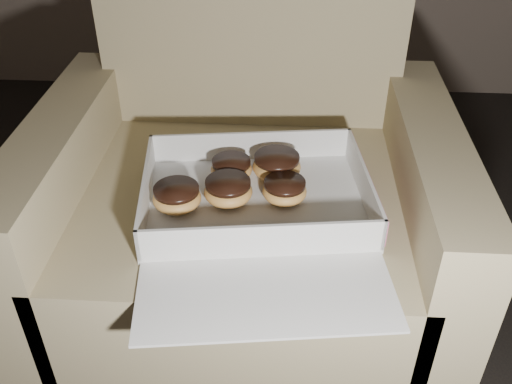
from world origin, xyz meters
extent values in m
cube|color=#988761|center=(-0.38, 1.00, 0.19)|extent=(0.65, 0.65, 0.38)
cube|color=#988761|center=(-0.38, 1.30, 0.61)|extent=(0.65, 0.13, 0.47)
cube|color=#988761|center=(-0.74, 1.00, 0.25)|extent=(0.11, 0.65, 0.51)
cube|color=#988761|center=(-0.03, 1.00, 0.25)|extent=(0.11, 0.65, 0.51)
cube|color=silver|center=(-0.35, 0.94, 0.38)|extent=(0.44, 0.35, 0.01)
cube|color=silver|center=(-0.37, 1.08, 0.42)|extent=(0.40, 0.06, 0.06)
cube|color=silver|center=(-0.33, 0.79, 0.42)|extent=(0.40, 0.06, 0.06)
cube|color=silver|center=(-0.55, 0.91, 0.42)|extent=(0.05, 0.30, 0.06)
cube|color=silver|center=(-0.16, 0.96, 0.42)|extent=(0.05, 0.30, 0.06)
cube|color=#C34E79|center=(-0.15, 0.96, 0.42)|extent=(0.04, 0.29, 0.05)
cube|color=silver|center=(-0.32, 0.70, 0.38)|extent=(0.41, 0.22, 0.01)
ellipsoid|color=#E4994F|center=(-0.49, 0.91, 0.41)|extent=(0.09, 0.09, 0.04)
cylinder|color=black|center=(-0.49, 0.91, 0.43)|extent=(0.08, 0.08, 0.01)
ellipsoid|color=#E4994F|center=(-0.40, 1.01, 0.41)|extent=(0.08, 0.08, 0.04)
cylinder|color=black|center=(-0.40, 1.01, 0.42)|extent=(0.07, 0.07, 0.01)
ellipsoid|color=#E4994F|center=(-0.32, 1.02, 0.41)|extent=(0.09, 0.09, 0.05)
cylinder|color=black|center=(-0.32, 1.02, 0.43)|extent=(0.09, 0.09, 0.01)
ellipsoid|color=#E4994F|center=(-0.30, 0.94, 0.41)|extent=(0.08, 0.08, 0.04)
cylinder|color=black|center=(-0.30, 0.94, 0.42)|extent=(0.08, 0.08, 0.01)
ellipsoid|color=#E4994F|center=(-0.40, 0.93, 0.41)|extent=(0.09, 0.09, 0.04)
cylinder|color=black|center=(-0.40, 0.93, 0.43)|extent=(0.08, 0.08, 0.01)
ellipsoid|color=black|center=(-0.39, 0.80, 0.39)|extent=(0.01, 0.01, 0.00)
ellipsoid|color=black|center=(-0.37, 0.80, 0.39)|extent=(0.01, 0.01, 0.00)
ellipsoid|color=black|center=(-0.30, 0.93, 0.39)|extent=(0.01, 0.01, 0.00)
camera|label=1|loc=(-0.30, 0.09, 1.01)|focal=40.00mm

